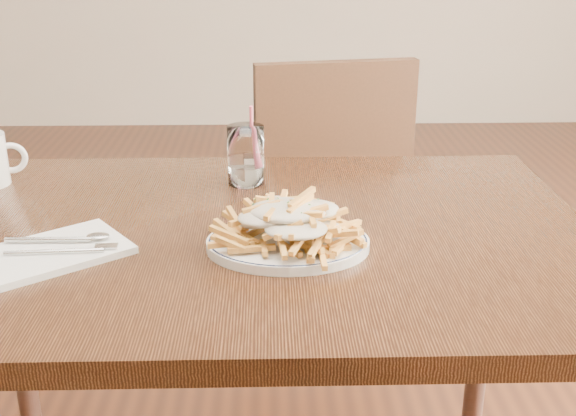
{
  "coord_description": "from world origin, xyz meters",
  "views": [
    {
      "loc": [
        0.05,
        -1.14,
        1.23
      ],
      "look_at": [
        0.07,
        -0.09,
        0.82
      ],
      "focal_mm": 45.0,
      "sensor_mm": 36.0,
      "label": 1
    }
  ],
  "objects_px": {
    "chair_far": "(324,195)",
    "table": "(244,269)",
    "fries_plate": "(288,243)",
    "loaded_fries": "(288,218)",
    "water_glass": "(246,159)"
  },
  "relations": [
    {
      "from": "fries_plate",
      "to": "loaded_fries",
      "type": "height_order",
      "value": "loaded_fries"
    },
    {
      "from": "table",
      "to": "loaded_fries",
      "type": "height_order",
      "value": "loaded_fries"
    },
    {
      "from": "fries_plate",
      "to": "loaded_fries",
      "type": "distance_m",
      "value": 0.04
    },
    {
      "from": "chair_far",
      "to": "water_glass",
      "type": "bearing_deg",
      "value": -110.05
    },
    {
      "from": "fries_plate",
      "to": "water_glass",
      "type": "height_order",
      "value": "water_glass"
    },
    {
      "from": "chair_far",
      "to": "loaded_fries",
      "type": "height_order",
      "value": "chair_far"
    },
    {
      "from": "table",
      "to": "chair_far",
      "type": "height_order",
      "value": "chair_far"
    },
    {
      "from": "table",
      "to": "water_glass",
      "type": "xyz_separation_m",
      "value": [
        -0.0,
        0.23,
        0.13
      ]
    },
    {
      "from": "loaded_fries",
      "to": "water_glass",
      "type": "height_order",
      "value": "water_glass"
    },
    {
      "from": "loaded_fries",
      "to": "water_glass",
      "type": "relative_size",
      "value": 1.71
    },
    {
      "from": "chair_far",
      "to": "table",
      "type": "bearing_deg",
      "value": -104.46
    },
    {
      "from": "table",
      "to": "water_glass",
      "type": "relative_size",
      "value": 7.5
    },
    {
      "from": "table",
      "to": "water_glass",
      "type": "height_order",
      "value": "water_glass"
    },
    {
      "from": "chair_far",
      "to": "loaded_fries",
      "type": "distance_m",
      "value": 0.92
    },
    {
      "from": "chair_far",
      "to": "fries_plate",
      "type": "bearing_deg",
      "value": -98.27
    }
  ]
}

